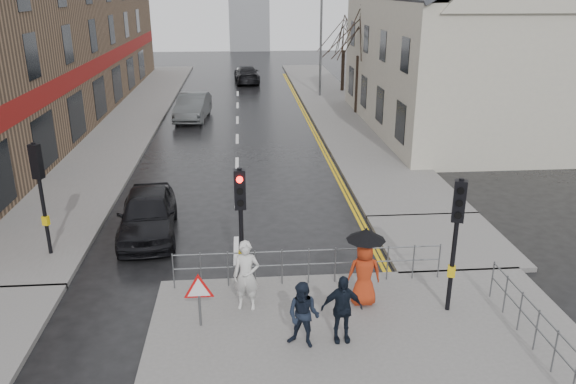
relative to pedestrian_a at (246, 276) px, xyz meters
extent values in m
plane|color=black|center=(-0.29, 0.51, -1.03)|extent=(120.00, 120.00, 0.00)
cube|color=#605E5B|center=(2.71, -2.99, -0.96)|extent=(10.00, 9.00, 0.14)
cube|color=#605E5B|center=(-6.79, 23.51, -0.96)|extent=(4.00, 44.00, 0.14)
cube|color=#605E5B|center=(6.21, 25.51, -0.96)|extent=(4.00, 40.00, 0.14)
cube|color=#605E5B|center=(6.21, 3.51, -0.96)|extent=(4.00, 4.20, 0.14)
cube|color=brown|center=(-12.29, 22.51, 3.97)|extent=(8.00, 42.00, 10.00)
cube|color=#B2AC9B|center=(11.71, 18.51, 2.47)|extent=(9.00, 16.00, 7.00)
cylinder|color=black|center=(-0.09, 0.71, 0.81)|extent=(0.11, 0.11, 3.40)
cube|color=black|center=(-0.09, 0.71, 1.96)|extent=(0.28, 0.22, 1.00)
cylinder|color=#FF0C07|center=(-0.09, 0.57, 2.26)|extent=(0.16, 0.04, 0.16)
cylinder|color=black|center=(-0.09, 0.57, 1.96)|extent=(0.16, 0.04, 0.16)
cylinder|color=black|center=(-0.09, 0.57, 1.66)|extent=(0.16, 0.04, 0.16)
cube|color=gold|center=(-0.09, 0.71, 0.16)|extent=(0.18, 0.14, 0.28)
cylinder|color=black|center=(4.91, -0.49, 0.81)|extent=(0.11, 0.11, 3.40)
cube|color=black|center=(4.91, -0.49, 1.96)|extent=(0.34, 0.30, 1.00)
cylinder|color=black|center=(4.86, -0.62, 2.26)|extent=(0.16, 0.09, 0.16)
cylinder|color=black|center=(4.86, -0.62, 1.96)|extent=(0.16, 0.09, 0.16)
cylinder|color=black|center=(4.86, -0.62, 1.66)|extent=(0.16, 0.09, 0.16)
cube|color=gold|center=(4.91, -0.49, 0.16)|extent=(0.22, 0.19, 0.28)
cylinder|color=black|center=(-5.79, 3.51, 0.81)|extent=(0.11, 0.11, 3.40)
cube|color=black|center=(-5.79, 3.51, 1.96)|extent=(0.34, 0.30, 1.00)
cylinder|color=black|center=(-5.75, 3.64, 2.26)|extent=(0.16, 0.09, 0.16)
cylinder|color=black|center=(-5.75, 3.64, 1.96)|extent=(0.16, 0.09, 0.16)
cylinder|color=black|center=(-5.75, 3.64, 1.66)|extent=(0.16, 0.09, 0.16)
cube|color=gold|center=(-5.79, 3.51, 0.16)|extent=(0.22, 0.19, 0.28)
cylinder|color=#595B5E|center=(-1.89, 1.11, -0.39)|extent=(0.04, 0.04, 1.00)
cylinder|color=#595B5E|center=(5.21, 1.11, -0.39)|extent=(0.04, 0.04, 1.00)
cylinder|color=#595B5E|center=(1.66, 1.11, 0.06)|extent=(7.10, 0.04, 0.04)
cylinder|color=#595B5E|center=(1.66, 1.11, -0.34)|extent=(7.10, 0.04, 0.04)
cylinder|color=#595B5E|center=(6.21, 0.01, -0.39)|extent=(0.04, 0.04, 1.00)
cylinder|color=#595B5E|center=(6.21, -2.24, 0.06)|extent=(0.04, 4.50, 0.04)
cylinder|color=#595B5E|center=(6.21, -2.24, -0.34)|extent=(0.04, 4.50, 0.04)
cylinder|color=#595B5E|center=(-1.09, -0.69, -0.46)|extent=(0.06, 0.06, 0.85)
cylinder|color=red|center=(-1.09, -0.69, 0.06)|extent=(0.80, 0.03, 0.80)
cylinder|color=white|center=(-1.09, -0.71, 0.06)|extent=(0.60, 0.03, 0.60)
cylinder|color=#595B5E|center=(5.71, 28.51, 3.11)|extent=(0.16, 0.16, 8.00)
cylinder|color=#2F231A|center=(7.21, 22.51, 0.86)|extent=(0.26, 0.26, 3.50)
cylinder|color=#2F231A|center=(7.71, 30.51, 0.61)|extent=(0.26, 0.26, 3.00)
imported|color=silver|center=(0.00, 0.00, 0.00)|extent=(0.71, 0.53, 1.78)
imported|color=black|center=(1.21, -1.66, -0.12)|extent=(0.92, 0.84, 1.53)
imported|color=#AA3013|center=(2.89, -0.04, -0.04)|extent=(0.84, 0.57, 1.69)
cylinder|color=black|center=(2.89, -0.04, 0.06)|extent=(0.02, 0.02, 1.89)
cone|color=black|center=(2.89, -0.04, 1.00)|extent=(0.96, 0.96, 0.28)
imported|color=black|center=(2.07, -1.52, -0.09)|extent=(0.94, 0.41, 1.59)
imported|color=black|center=(-3.12, 4.92, -0.28)|extent=(2.12, 4.52, 1.50)
imported|color=#414446|center=(-2.96, 21.90, -0.25)|extent=(2.10, 4.87, 1.56)
imported|color=black|center=(0.48, 35.45, -0.32)|extent=(2.23, 4.95, 1.41)
camera|label=1|loc=(0.01, -12.09, 6.57)|focal=35.00mm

